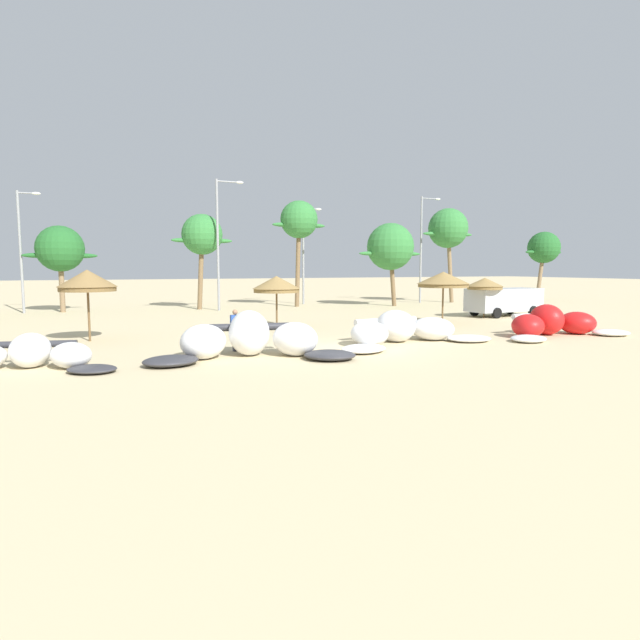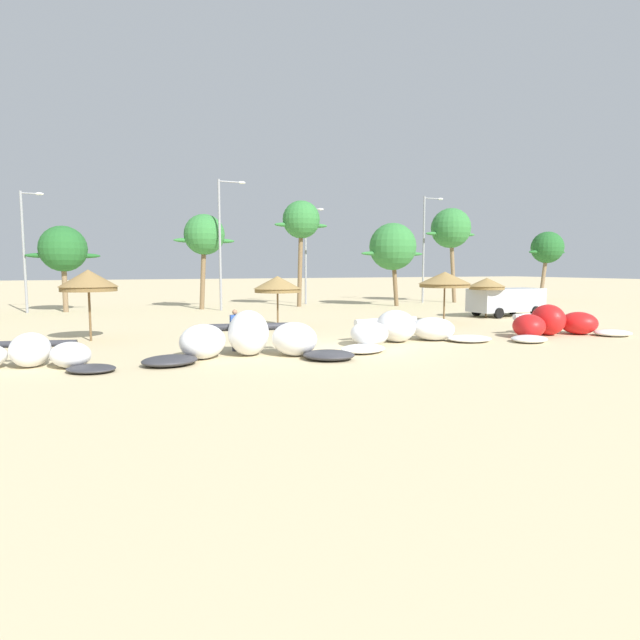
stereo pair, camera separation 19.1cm
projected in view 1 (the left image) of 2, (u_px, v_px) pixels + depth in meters
The scene contains 21 objects.
ground_plane at pixel (347, 350), 20.33m from camera, with size 260.00×260.00×0.00m, color beige.
kite_far_left at pixel (27, 356), 16.37m from camera, with size 6.03×3.57×1.13m.
kite_left at pixel (250, 340), 18.57m from camera, with size 7.47×4.19×1.67m.
kite_left_of_center at pixel (402, 331), 22.10m from camera, with size 7.92×4.12×1.39m.
kite_center at pixel (553, 324), 24.40m from camera, with size 7.28×3.31×1.47m.
beach_umbrella_near_van at pixel (87, 280), 22.39m from camera, with size 2.48×2.48×3.14m.
beach_umbrella_middle at pixel (277, 284), 27.68m from camera, with size 2.59×2.59×2.78m.
beach_umbrella_near_palms at pixel (443, 279), 29.52m from camera, with size 3.00×3.00×2.99m.
beach_umbrella_outermost at pixel (485, 284), 32.90m from camera, with size 2.30×2.30×2.58m.
parked_van at pixel (503, 300), 34.28m from camera, with size 5.40×2.46×1.84m.
person_near_kites at pixel (235, 330), 19.88m from camera, with size 0.36×0.24×1.62m.
palm_left at pixel (60, 249), 36.88m from camera, with size 4.94×3.29×6.22m.
palm_left_of_gap at pixel (202, 235), 39.47m from camera, with size 4.66×3.11×7.31m.
palm_center_left at pixel (299, 221), 42.09m from camera, with size 4.60×3.07×8.66m.
palm_center_right at pixel (390, 247), 42.80m from camera, with size 5.84×3.90×6.91m.
palm_right_of_gap at pixel (448, 229), 46.91m from camera, with size 5.39×3.59×8.59m.
palm_right at pixel (544, 248), 49.91m from camera, with size 4.56×3.04×6.68m.
lamppost_west at pixel (22, 245), 36.11m from camera, with size 1.54×0.24×8.55m.
lamppost_west_center at pixel (220, 238), 38.35m from camera, with size 2.11×0.24×9.71m.
lamppost_east_center at pixel (305, 250), 45.32m from camera, with size 1.81×0.24×8.50m.
lamppost_east at pixel (423, 244), 46.94m from camera, with size 2.10×0.24×9.60m.
Camera 1 is at (-8.85, -18.09, 3.23)m, focal length 28.95 mm.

